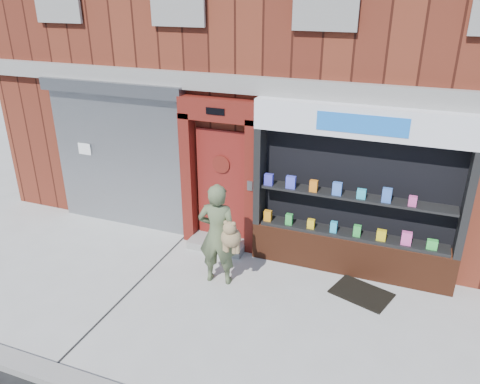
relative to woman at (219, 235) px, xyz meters
The scene contains 7 objects.
ground 1.16m from the woman, 68.19° to the right, with size 80.00×80.00×0.00m, color #9E9E99.
building 6.17m from the woman, 87.18° to the left, with size 12.00×8.16×8.00m.
shutter_bay 3.12m from the woman, 155.12° to the left, with size 3.10×0.30×3.04m.
red_door_bay 1.41m from the woman, 112.03° to the left, with size 1.52×0.58×2.90m.
pharmacy_bay 2.36m from the woman, 29.89° to the left, with size 3.50×0.41×3.00m.
woman is the anchor object (origin of this frame).
doormat 2.56m from the woman, 12.06° to the left, with size 0.93×0.65×0.02m, color black.
Camera 1 is at (2.50, -5.56, 4.68)m, focal length 35.00 mm.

